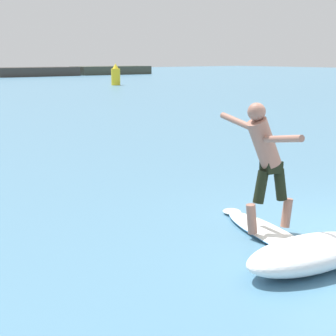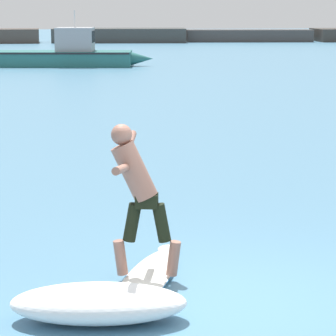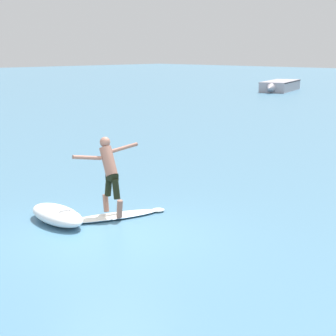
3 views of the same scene
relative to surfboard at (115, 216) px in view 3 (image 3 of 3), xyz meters
The scene contains 5 objects.
ground_plane 1.22m from the surfboard, 42.73° to the right, with size 200.00×200.00×0.00m, color teal.
surfboard is the anchor object (origin of this frame).
surfer 1.12m from the surfboard, behind, with size 0.85×1.70×1.80m.
small_boat_offshore 42.21m from the surfboard, 118.33° to the left, with size 4.41×7.67×0.94m.
wave_foam_at_tail 1.34m from the surfboard, 117.38° to the right, with size 1.89×0.94×0.39m.
Camera 3 is at (8.83, -7.28, 3.87)m, focal length 60.00 mm.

